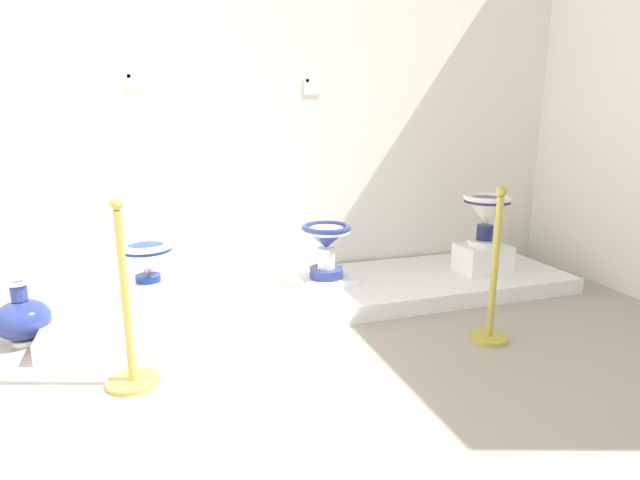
# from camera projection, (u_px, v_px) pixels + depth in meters

# --- Properties ---
(ground_plane) EXTENTS (6.34, 5.76, 0.02)m
(ground_plane) POSITION_uv_depth(u_px,v_px,m) (446.00, 418.00, 2.32)
(ground_plane) COLOR #A3998C
(wall_back) EXTENTS (4.54, 0.06, 3.18)m
(wall_back) POSITION_uv_depth(u_px,v_px,m) (308.00, 79.00, 3.88)
(wall_back) COLOR white
(wall_back) RESTS_ON ground_plane
(display_platform) EXTENTS (3.74, 0.96, 0.12)m
(display_platform) POSITION_uv_depth(u_px,v_px,m) (330.00, 292.00, 3.76)
(display_platform) COLOR white
(display_platform) RESTS_ON ground_plane
(plinth_block_squat_floral) EXTENTS (0.37, 0.36, 0.11)m
(plinth_block_squat_floral) POSITION_uv_depth(u_px,v_px,m) (150.00, 299.00, 3.30)
(plinth_block_squat_floral) COLOR white
(plinth_block_squat_floral) RESTS_ON display_platform
(antique_toilet_squat_floral) EXTENTS (0.34, 0.34, 0.32)m
(antique_toilet_squat_floral) POSITION_uv_depth(u_px,v_px,m) (147.00, 262.00, 3.24)
(antique_toilet_squat_floral) COLOR white
(antique_toilet_squat_floral) RESTS_ON plinth_block_squat_floral
(plinth_block_central_ornate) EXTENTS (0.39, 0.34, 0.04)m
(plinth_block_central_ornate) POSITION_uv_depth(u_px,v_px,m) (326.00, 280.00, 3.79)
(plinth_block_central_ornate) COLOR white
(plinth_block_central_ornate) RESTS_ON display_platform
(antique_toilet_central_ornate) EXTENTS (0.36, 0.36, 0.39)m
(antique_toilet_central_ornate) POSITION_uv_depth(u_px,v_px,m) (326.00, 241.00, 3.72)
(antique_toilet_central_ornate) COLOR navy
(antique_toilet_central_ornate) RESTS_ON plinth_block_central_ornate
(plinth_block_rightmost) EXTENTS (0.38, 0.29, 0.21)m
(plinth_block_rightmost) POSITION_uv_depth(u_px,v_px,m) (483.00, 258.00, 4.04)
(plinth_block_rightmost) COLOR white
(plinth_block_rightmost) RESTS_ON display_platform
(antique_toilet_rightmost) EXTENTS (0.37, 0.37, 0.39)m
(antique_toilet_rightmost) POSITION_uv_depth(u_px,v_px,m) (486.00, 211.00, 3.95)
(antique_toilet_rightmost) COLOR white
(antique_toilet_rightmost) RESTS_ON plinth_block_rightmost
(info_placard_first) EXTENTS (0.10, 0.01, 0.12)m
(info_placard_first) POSITION_uv_depth(u_px,v_px,m) (134.00, 82.00, 3.48)
(info_placard_first) COLOR white
(info_placard_second) EXTENTS (0.13, 0.01, 0.12)m
(info_placard_second) POSITION_uv_depth(u_px,v_px,m) (313.00, 86.00, 3.87)
(info_placard_second) COLOR white
(decorative_vase_companion) EXTENTS (0.32, 0.32, 0.39)m
(decorative_vase_companion) POSITION_uv_depth(u_px,v_px,m) (23.00, 318.00, 3.03)
(decorative_vase_companion) COLOR white
(decorative_vase_companion) RESTS_ON ground_plane
(stanchion_post_near_left) EXTENTS (0.26, 0.26, 0.96)m
(stanchion_post_near_left) POSITION_uv_depth(u_px,v_px,m) (128.00, 333.00, 2.53)
(stanchion_post_near_left) COLOR #B59B43
(stanchion_post_near_left) RESTS_ON ground_plane
(stanchion_post_near_right) EXTENTS (0.22, 0.22, 0.94)m
(stanchion_post_near_right) POSITION_uv_depth(u_px,v_px,m) (493.00, 292.00, 3.04)
(stanchion_post_near_right) COLOR gold
(stanchion_post_near_right) RESTS_ON ground_plane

